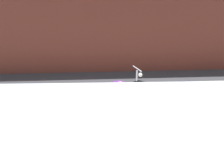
{
  "coord_description": "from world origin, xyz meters",
  "views": [
    {
      "loc": [
        -0.68,
        -4.51,
        2.73
      ],
      "look_at": [
        -0.26,
        1.25,
        0.75
      ],
      "focal_mm": 39.51,
      "sensor_mm": 36.0,
      "label": 1
    }
  ],
  "objects": [
    {
      "name": "ground_plane",
      "position": [
        0.0,
        0.0,
        0.0
      ],
      "size": [
        80.0,
        80.0,
        0.0
      ],
      "primitive_type": "plane",
      "color": "#38383A"
    },
    {
      "name": "sidewalk_slab",
      "position": [
        0.0,
        1.75,
        0.0
      ],
      "size": [
        36.0,
        3.5,
        0.01
      ],
      "primitive_type": "cube",
      "color": "#B2ADA3",
      "rests_on": "ground"
    },
    {
      "name": "brick_building_wall",
      "position": [
        0.0,
        5.2,
        2.36
      ],
      "size": [
        36.0,
        0.5,
        4.71
      ],
      "primitive_type": "cube",
      "color": "brown",
      "rests_on": "ground"
    },
    {
      "name": "motorcycle_purple",
      "position": [
        -0.31,
        1.54,
        0.4
      ],
      "size": [
        1.98,
        0.68,
        1.03
      ],
      "rotation": [
        0.0,
        0.0,
        0.21
      ],
      "color": "black",
      "rests_on": "ground"
    }
  ]
}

